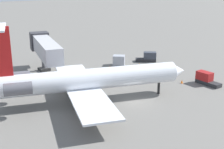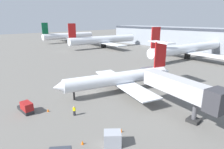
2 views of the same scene
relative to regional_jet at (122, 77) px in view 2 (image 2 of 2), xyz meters
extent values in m
cube|color=#66635E|center=(-3.54, -5.78, -3.25)|extent=(400.00, 400.00, 0.10)
cylinder|color=silver|center=(-0.26, -0.83, -0.10)|extent=(9.75, 23.73, 2.78)
cone|color=silver|center=(-4.04, -13.05, -0.10)|extent=(3.17, 2.88, 2.64)
cone|color=silver|center=(3.56, 11.48, -0.10)|extent=(3.03, 3.18, 2.36)
cube|color=silver|center=(5.61, -1.60, -1.19)|extent=(10.85, 7.16, 0.24)
cube|color=silver|center=(-5.53, 1.85, -1.19)|extent=(10.85, 7.16, 0.24)
cylinder|color=#595960|center=(4.59, 7.08, 0.30)|extent=(2.38, 3.50, 1.50)
cylinder|color=#595960|center=(0.21, 8.43, 0.30)|extent=(2.38, 3.50, 1.50)
cube|color=red|center=(2.99, 9.66, 4.27)|extent=(1.18, 3.13, 5.95)
cube|color=silver|center=(2.99, 9.66, 7.15)|extent=(7.21, 4.30, 0.20)
cylinder|color=black|center=(-3.21, -10.38, -2.34)|extent=(0.36, 0.36, 1.71)
cylinder|color=black|center=(1.86, 0.60, -2.34)|extent=(0.36, 0.36, 1.71)
cylinder|color=black|center=(-1.19, 1.55, -2.34)|extent=(0.36, 0.36, 1.71)
cube|color=#ADADB2|center=(13.33, -0.55, 1.57)|extent=(14.47, 5.58, 2.60)
cube|color=#333338|center=(19.89, -1.98, 1.57)|extent=(3.03, 3.64, 3.20)
cylinder|color=#4C4C51|center=(16.80, -1.31, -1.46)|extent=(0.70, 0.70, 3.47)
cube|color=#262626|center=(16.80, -1.31, -2.95)|extent=(1.80, 1.80, 0.50)
cube|color=black|center=(2.36, -13.84, -2.77)|extent=(0.38, 0.33, 0.85)
cube|color=yellow|center=(2.36, -13.84, -2.05)|extent=(0.46, 0.38, 0.60)
sphere|color=tan|center=(2.36, -13.84, -1.63)|extent=(0.24, 0.24, 0.24)
cube|color=#262628|center=(-4.75, -19.27, -2.90)|extent=(4.05, 1.55, 0.60)
cube|color=maroon|center=(-3.95, -19.24, -1.95)|extent=(2.45, 1.49, 1.30)
cube|color=#999EA8|center=(12.35, -14.49, -2.27)|extent=(2.71, 2.76, 1.84)
cone|color=orange|center=(11.10, -11.62, -2.92)|extent=(0.36, 0.36, 0.55)
cone|color=orange|center=(-1.93, -16.46, -2.92)|extent=(0.36, 0.36, 0.55)
cone|color=orange|center=(9.65, -17.22, -2.92)|extent=(0.36, 0.36, 0.55)
cube|color=#333842|center=(-3.54, 66.73, 7.37)|extent=(133.90, 0.60, 1.20)
cylinder|color=white|center=(-91.87, 41.11, 1.23)|extent=(5.15, 37.22, 4.06)
cube|color=#0C5933|center=(-92.36, 24.56, 6.77)|extent=(0.42, 4.01, 7.00)
cube|color=white|center=(-91.87, 41.11, -0.40)|extent=(31.34, 6.91, 0.30)
cube|color=black|center=(-91.87, 41.11, -2.00)|extent=(1.20, 2.80, 2.40)
cylinder|color=silver|center=(-54.88, 41.53, 1.28)|extent=(9.93, 41.52, 4.15)
cube|color=red|center=(-57.51, 23.05, 6.85)|extent=(0.86, 4.00, 7.00)
cube|color=silver|center=(-54.88, 41.53, -0.40)|extent=(35.23, 10.83, 0.30)
cube|color=black|center=(-54.88, 41.53, -2.00)|extent=(1.20, 2.80, 2.40)
cylinder|color=silver|center=(-7.24, 45.34, 1.02)|extent=(9.34, 42.80, 3.63)
cube|color=red|center=(-9.85, 26.17, 6.34)|extent=(0.84, 4.00, 7.00)
cube|color=silver|center=(-7.24, 45.34, -0.40)|extent=(36.35, 10.77, 0.30)
cube|color=black|center=(-7.24, 45.34, -2.00)|extent=(1.20, 2.80, 2.40)
camera|label=1|loc=(-33.48, 18.16, 12.45)|focal=49.29mm
camera|label=2|loc=(27.50, -28.68, 12.19)|focal=30.46mm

